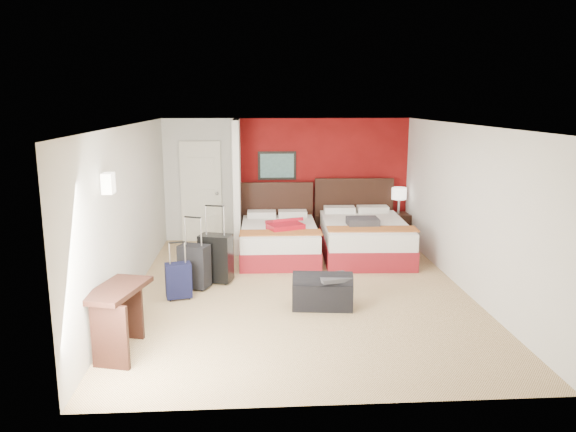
{
  "coord_description": "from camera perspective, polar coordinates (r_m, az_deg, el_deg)",
  "views": [
    {
      "loc": [
        -0.7,
        -7.99,
        2.84
      ],
      "look_at": [
        -0.13,
        0.8,
        1.0
      ],
      "focal_mm": 34.42,
      "sensor_mm": 36.0,
      "label": 1
    }
  ],
  "objects": [
    {
      "name": "red_accent_panel",
      "position": [
        11.42,
        3.64,
        3.78
      ],
      "size": [
        3.5,
        0.04,
        2.5
      ],
      "primitive_type": "cube",
      "color": "maroon",
      "rests_on": "ground"
    },
    {
      "name": "bed_right",
      "position": [
        10.37,
        7.88,
        -2.33
      ],
      "size": [
        1.63,
        2.25,
        0.65
      ],
      "primitive_type": "cube",
      "rotation": [
        0.0,
        0.0,
        -0.05
      ],
      "color": "white",
      "rests_on": "ground"
    },
    {
      "name": "suitcase_charcoal",
      "position": [
        8.63,
        -9.64,
        -5.3
      ],
      "size": [
        0.52,
        0.42,
        0.66
      ],
      "primitive_type": "cube",
      "rotation": [
        0.0,
        0.0,
        -0.38
      ],
      "color": "black",
      "rests_on": "ground"
    },
    {
      "name": "jacket_draped",
      "position": [
        7.69,
        4.77,
        -6.34
      ],
      "size": [
        0.5,
        0.45,
        0.06
      ],
      "primitive_type": "cube",
      "rotation": [
        0.0,
        0.0,
        0.21
      ],
      "color": "#35353A",
      "rests_on": "duffel_bag"
    },
    {
      "name": "partition_wall",
      "position": [
        10.72,
        -5.27,
        3.23
      ],
      "size": [
        0.12,
        1.2,
        2.5
      ],
      "primitive_type": "cube",
      "color": "silver",
      "rests_on": "ground"
    },
    {
      "name": "nightstand",
      "position": [
        11.52,
        11.26,
        -1.18
      ],
      "size": [
        0.45,
        0.45,
        0.59
      ],
      "primitive_type": "cube",
      "rotation": [
        0.0,
        0.0,
        0.07
      ],
      "color": "black",
      "rests_on": "ground"
    },
    {
      "name": "room_walls",
      "position": [
        9.56,
        -7.88,
        2.16
      ],
      "size": [
        5.02,
        6.52,
        2.5
      ],
      "color": "silver",
      "rests_on": "ground"
    },
    {
      "name": "entry_door",
      "position": [
        11.38,
        -8.95,
        2.49
      ],
      "size": [
        0.82,
        0.06,
        2.05
      ],
      "primitive_type": "cube",
      "color": "silver",
      "rests_on": "ground"
    },
    {
      "name": "bed_left",
      "position": [
        10.19,
        -0.93,
        -2.64
      ],
      "size": [
        1.43,
        2.02,
        0.6
      ],
      "primitive_type": "cube",
      "rotation": [
        0.0,
        0.0,
        -0.02
      ],
      "color": "white",
      "rests_on": "ground"
    },
    {
      "name": "ground",
      "position": [
        8.51,
        1.24,
        -7.71
      ],
      "size": [
        6.5,
        6.5,
        0.0
      ],
      "primitive_type": "plane",
      "color": "tan",
      "rests_on": "ground"
    },
    {
      "name": "suitcase_navy",
      "position": [
        8.24,
        -11.23,
        -6.72
      ],
      "size": [
        0.41,
        0.31,
        0.51
      ],
      "primitive_type": "cube",
      "rotation": [
        0.0,
        0.0,
        0.25
      ],
      "color": "black",
      "rests_on": "ground"
    },
    {
      "name": "desk",
      "position": [
        6.69,
        -17.11,
        -10.23
      ],
      "size": [
        0.7,
        1.03,
        0.78
      ],
      "primitive_type": "cube",
      "rotation": [
        0.0,
        0.0,
        -0.26
      ],
      "color": "black",
      "rests_on": "ground"
    },
    {
      "name": "duffel_bag",
      "position": [
        7.8,
        3.58,
        -7.93
      ],
      "size": [
        0.88,
        0.54,
        0.42
      ],
      "primitive_type": "cube",
      "rotation": [
        0.0,
        0.0,
        -0.11
      ],
      "color": "black",
      "rests_on": "ground"
    },
    {
      "name": "suitcase_black",
      "position": [
        8.85,
        -7.45,
        -4.48
      ],
      "size": [
        0.56,
        0.44,
        0.75
      ],
      "primitive_type": "cube",
      "rotation": [
        0.0,
        0.0,
        -0.28
      ],
      "color": "black",
      "rests_on": "ground"
    },
    {
      "name": "red_suitcase_open",
      "position": [
        10.02,
        -0.33,
        -0.83
      ],
      "size": [
        0.86,
        1.0,
        0.1
      ],
      "primitive_type": "cube",
      "rotation": [
        0.0,
        0.0,
        0.37
      ],
      "color": "#A70E1E",
      "rests_on": "bed_left"
    },
    {
      "name": "jacket_bundle",
      "position": [
        9.97,
        7.72,
        -0.57
      ],
      "size": [
        0.56,
        0.45,
        0.13
      ],
      "primitive_type": "cube",
      "rotation": [
        0.0,
        0.0,
        -0.01
      ],
      "color": "#3A393F",
      "rests_on": "bed_right"
    },
    {
      "name": "table_lamp",
      "position": [
        11.41,
        11.37,
        1.57
      ],
      "size": [
        0.39,
        0.39,
        0.53
      ],
      "primitive_type": "cylinder",
      "rotation": [
        0.0,
        0.0,
        0.41
      ],
      "color": "white",
      "rests_on": "nightstand"
    }
  ]
}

